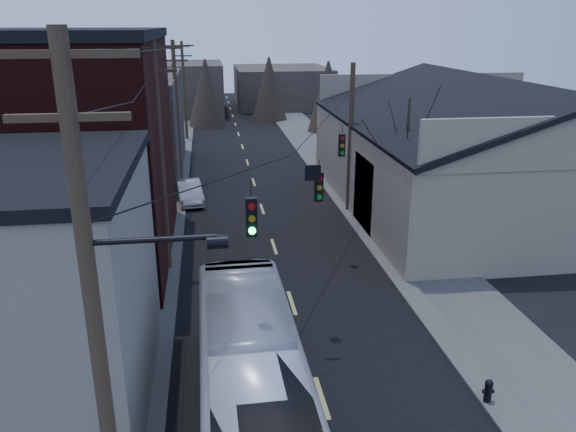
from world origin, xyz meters
name	(u,v)px	position (x,y,z in m)	size (l,w,h in m)	color
road_surface	(256,190)	(0.00, 30.00, 0.01)	(9.00, 110.00, 0.02)	black
sidewalk_left	(156,194)	(-6.50, 30.00, 0.06)	(4.00, 110.00, 0.12)	#474744
sidewalk_right	(352,186)	(6.50, 30.00, 0.06)	(4.00, 110.00, 0.12)	#474744
building_brick	(49,154)	(-10.00, 20.00, 5.00)	(10.00, 12.00, 10.00)	black
building_left_far	(117,126)	(-9.50, 36.00, 3.50)	(9.00, 14.00, 7.00)	#322D28
warehouse	(480,162)	(13.00, 25.00, 2.70)	(16.16, 20.60, 7.73)	gray
building_far_left	(181,88)	(-6.00, 65.00, 3.00)	(10.00, 12.00, 6.00)	#322D28
building_far_right	(282,87)	(7.00, 70.00, 2.50)	(12.00, 14.00, 5.00)	#322D28
bare_tree	(405,172)	(6.50, 20.00, 3.60)	(0.40, 0.40, 7.20)	black
utility_lines	(206,134)	(-3.11, 24.14, 4.95)	(11.24, 45.28, 10.50)	#382B1E
bus	(253,388)	(-2.13, 6.63, 1.56)	(2.62, 11.20, 3.12)	silver
parked_car	(189,192)	(-4.30, 28.03, 0.67)	(1.41, 4.04, 1.33)	#A3A5AA
fire_hydrant	(488,390)	(4.70, 7.04, 0.50)	(0.34, 0.24, 0.71)	black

